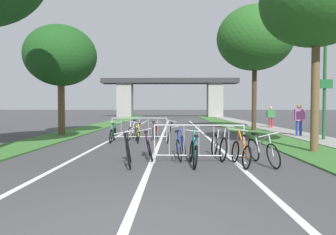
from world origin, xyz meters
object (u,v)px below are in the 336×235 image
Objects in this scene: crowd_barrier_second at (139,129)px; bicycle_teal_9 at (193,153)px; tree_left_pine_far at (61,56)px; bicycle_green_7 at (113,134)px; bicycle_black_8 at (128,152)px; tree_right_oak_mid at (255,38)px; bicycle_silver_11 at (219,146)px; bicycle_purple_10 at (169,133)px; bicycle_red_3 at (155,132)px; bicycle_yellow_4 at (138,134)px; crowd_barrier_nearest at (199,143)px; lamppost_with_sign at (325,75)px; bicycle_blue_6 at (181,146)px; pedestrian_waiting at (271,115)px; bicycle_white_2 at (132,132)px; pedestrian_pushing_bike at (299,117)px; bicycle_silver_1 at (262,151)px; bicycle_orange_5 at (241,153)px; bicycle_purple_0 at (149,147)px.

bicycle_teal_9 is at bearing -69.94° from crowd_barrier_second.
tree_left_pine_far reaches higher than bicycle_green_7.
tree_right_oak_mid is at bearing -127.04° from bicycle_black_8.
tree_left_pine_far is 10.96m from bicycle_silver_11.
bicycle_green_7 is (-1.12, -0.50, -0.18)m from crowd_barrier_second.
bicycle_black_8 is 0.91× the size of bicycle_purple_10.
bicycle_red_3 reaches higher than bicycle_yellow_4.
bicycle_black_8 is at bearing -163.79° from crowd_barrier_nearest.
bicycle_teal_9 is at bearing -137.49° from lamppost_with_sign.
crowd_barrier_nearest is 0.70m from bicycle_blue_6.
pedestrian_waiting is (6.68, 12.50, 0.58)m from bicycle_blue_6.
bicycle_black_8 is at bearing -101.45° from bicycle_purple_10.
bicycle_green_7 is at bearing 55.10° from bicycle_white_2.
bicycle_green_7 is 9.36m from pedestrian_pushing_bike.
bicycle_silver_1 is 1.09× the size of bicycle_teal_9.
bicycle_white_2 is (-0.40, 0.39, -0.15)m from crowd_barrier_second.
bicycle_orange_5 is 0.90× the size of bicycle_silver_11.
bicycle_purple_0 is at bearing -98.12° from bicycle_purple_10.
bicycle_red_3 is 1.01× the size of pedestrian_waiting.
tree_right_oak_mid is 5.05× the size of bicycle_orange_5.
lamppost_with_sign is 2.84× the size of bicycle_silver_11.
bicycle_black_8 is (-3.56, -0.16, -0.00)m from bicycle_silver_1.
lamppost_with_sign is at bearing -10.59° from tree_left_pine_far.
crowd_barrier_nearest is 1.56× the size of bicycle_purple_0.
bicycle_teal_9 is 5.34m from bicycle_purple_10.
bicycle_yellow_4 is 1.00× the size of bicycle_teal_9.
bicycle_silver_1 is (1.66, -0.40, -0.16)m from crowd_barrier_nearest.
pedestrian_waiting is at bearing 42.64° from crowd_barrier_second.
lamppost_with_sign reaches higher than bicycle_black_8.
bicycle_green_7 is 1.00× the size of pedestrian_waiting.
tree_left_pine_far is at bearing 169.41° from lamppost_with_sign.
bicycle_blue_6 reaches higher than bicycle_teal_9.
crowd_barrier_nearest is 4.86m from bicycle_purple_10.
bicycle_green_7 reaches higher than bicycle_purple_0.
tree_right_oak_mid reaches higher than lamppost_with_sign.
bicycle_yellow_4 is (4.49, -2.98, -3.92)m from tree_left_pine_far.
tree_right_oak_mid is 4.93× the size of bicycle_teal_9.
pedestrian_waiting is (7.09, 8.21, 0.58)m from bicycle_purple_10.
pedestrian_pushing_bike is (7.12, 6.44, 0.67)m from bicycle_purple_0.
tree_left_pine_far reaches higher than bicycle_yellow_4.
bicycle_green_7 is at bearing 119.57° from bicycle_teal_9.
bicycle_green_7 is (-9.47, -0.53, -2.62)m from lamppost_with_sign.
crowd_barrier_nearest reaches higher than bicycle_orange_5.
tree_left_pine_far is at bearing 139.52° from bicycle_blue_6.
tree_right_oak_mid reaches higher than bicycle_black_8.
bicycle_teal_9 is (0.30, -1.00, -0.03)m from bicycle_blue_6.
bicycle_blue_6 is 0.99× the size of bicycle_purple_10.
lamppost_with_sign is 8.50m from bicycle_blue_6.
bicycle_purple_0 is 0.96× the size of bicycle_white_2.
crowd_barrier_nearest reaches higher than bicycle_red_3.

